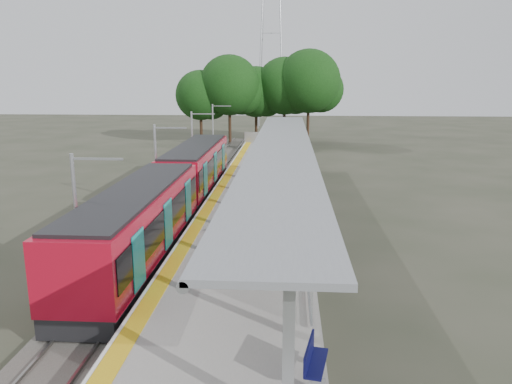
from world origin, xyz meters
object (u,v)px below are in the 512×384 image
train (174,189)px  bench_mid (301,224)px  bench_far (293,166)px  litter_bin (272,203)px  bench_near (313,360)px  info_pillar_near (280,231)px  info_pillar_far (272,171)px

train → bench_mid: train is taller
bench_far → litter_bin: (-1.28, -11.52, -0.03)m
bench_near → bench_far: bearing=101.3°
train → bench_mid: 8.65m
bench_far → info_pillar_near: 17.84m
bench_far → info_pillar_far: size_ratio=0.81×
bench_mid → bench_far: bearing=95.2°
bench_mid → bench_far: bench_mid is taller
bench_far → info_pillar_near: (-0.71, -17.82, 0.33)m
bench_mid → bench_far: size_ratio=1.04×
info_pillar_near → litter_bin: size_ratio=1.98×
bench_near → info_pillar_far: bearing=105.1°
train → litter_bin: 5.67m
bench_far → info_pillar_far: 3.89m
bench_mid → info_pillar_far: (-1.75, 12.10, 0.26)m
bench_mid → litter_bin: (-1.51, 4.15, -0.07)m
bench_far → litter_bin: size_ratio=1.54×
train → litter_bin: train is taller
bench_near → bench_far: size_ratio=0.94×
train → info_pillar_far: (5.35, 7.19, -0.22)m
train → litter_bin: size_ratio=27.27×
info_pillar_near → litter_bin: (-0.57, 6.31, -0.36)m
train → bench_near: train is taller
bench_near → train: bearing=124.4°
train → litter_bin: bearing=-7.7°
bench_far → litter_bin: bearing=-111.5°
info_pillar_near → info_pillar_far: bearing=87.1°
info_pillar_far → litter_bin: size_ratio=1.90×
bench_near → info_pillar_far: info_pillar_far is taller
bench_near → bench_far: bench_far is taller
bench_near → bench_mid: size_ratio=0.90×
bench_mid → info_pillar_near: bearing=-109.3°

